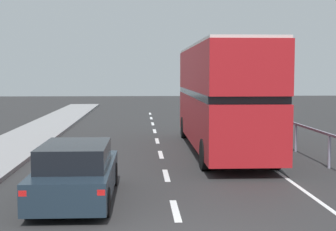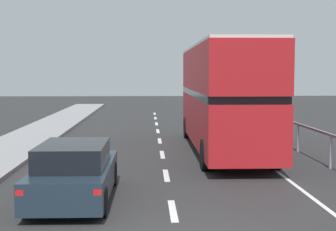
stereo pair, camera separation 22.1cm
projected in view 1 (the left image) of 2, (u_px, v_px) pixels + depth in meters
lane_paint_markings at (224, 161)px, 17.56m from camera, size 3.63×46.00×0.01m
bridge_side_railing at (311, 134)px, 17.91m from camera, size 0.10×42.00×1.13m
double_decker_bus_red at (221, 95)px, 19.69m from camera, size 2.55×11.06×4.15m
hatchback_car_near at (76, 173)px, 12.07m from camera, size 1.81×4.41×1.40m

